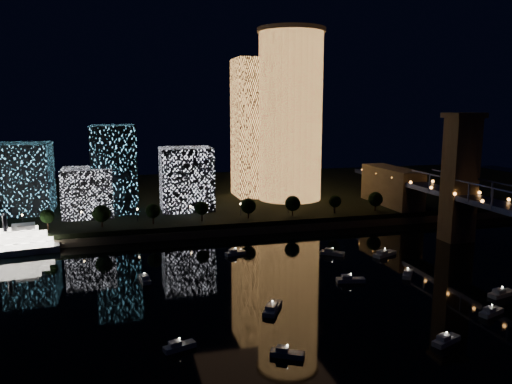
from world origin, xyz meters
TOP-DOWN VIEW (x-y plane):
  - ground at (0.00, 0.00)m, footprint 520.00×520.00m
  - far_bank at (0.00, 160.00)m, footprint 420.00×160.00m
  - seawall at (0.00, 82.00)m, footprint 420.00×6.00m
  - tower_cylindrical at (21.88, 127.26)m, footprint 34.00×34.00m
  - tower_rectangular at (7.65, 141.57)m, footprint 22.51×22.51m
  - midrise_blocks at (-70.47, 119.27)m, footprint 93.54×37.06m
  - motorboats at (-1.48, 12.64)m, footprint 102.49×82.70m
  - esplanade_trees at (-24.57, 88.00)m, footprint 166.11×6.87m
  - street_lamps at (-34.00, 94.00)m, footprint 132.70×0.70m

SIDE VIEW (x-z plane):
  - ground at x=0.00m, z-range 0.00..0.00m
  - motorboats at x=-1.48m, z-range -0.58..2.20m
  - seawall at x=0.00m, z-range 0.00..3.00m
  - far_bank at x=0.00m, z-range 0.00..5.00m
  - street_lamps at x=-34.00m, z-range 6.20..11.85m
  - esplanade_trees at x=-24.57m, z-range 6.00..14.94m
  - midrise_blocks at x=-70.47m, z-range 1.36..40.46m
  - tower_rectangular at x=7.65m, z-range 5.00..76.62m
  - tower_cylindrical at x=21.88m, z-range 5.13..90.29m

